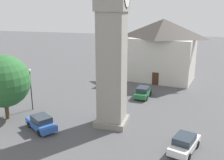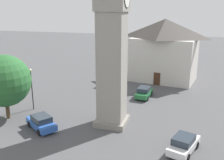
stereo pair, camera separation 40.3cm
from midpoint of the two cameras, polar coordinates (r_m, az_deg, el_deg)
The scene contains 8 objects.
ground_plane at distance 28.84m, azimuth -0.41°, elevation -9.60°, with size 200.00×200.00×0.00m, color #4C4C4F.
clock_tower at distance 26.11m, azimuth -0.46°, elevation 16.09°, with size 4.01×4.01×21.37m.
car_blue_kerb at distance 36.99m, azimuth 6.58°, elevation -2.67°, with size 4.23×2.02×1.53m.
car_silver_kerb at distance 28.25m, azimuth -15.79°, elevation -9.08°, with size 3.69×4.37×1.53m.
car_red_corner at distance 24.23m, azimuth 15.27°, elevation -13.35°, with size 4.45×2.87×1.53m.
tree at distance 31.02m, azimuth -23.22°, elevation -0.26°, with size 5.86×5.86×7.41m.
building_shop_left at distance 45.62m, azimuth 10.81°, elevation 6.64°, with size 9.13×12.12×10.60m.
lamp_post at distance 33.00m, azimuth -17.91°, elevation -0.64°, with size 0.36×0.36×5.24m.
Camera 1 is at (25.07, 7.28, 12.24)m, focal length 41.34 mm.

